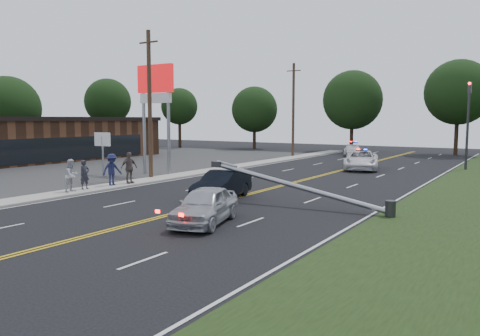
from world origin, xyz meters
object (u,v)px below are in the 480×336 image
Objects in this scene: small_sign at (102,143)px; bystander_a at (85,175)px; waiting_sedan at (205,205)px; bystander_b at (72,175)px; fallen_streetlight at (305,188)px; utility_pole_far at (293,110)px; utility_pole_mid at (150,104)px; bystander_c at (112,170)px; pylon_sign at (155,93)px; bystander_d at (129,168)px; emergency_b at (353,151)px; emergency_a at (361,160)px; crashed_sedan at (222,185)px; traffic_signal at (468,118)px.

bystander_a is at bearing -48.09° from small_sign.
bystander_b is (-10.60, 2.00, 0.29)m from waiting_sedan.
utility_pole_far is at bearing 117.24° from fallen_streetlight.
utility_pole_mid reaches higher than bystander_c.
waiting_sedan is 10.80m from bystander_b.
pylon_sign is 5.45m from small_sign.
pylon_sign is 9.82m from bystander_a.
small_sign is 6.77m from bystander_d.
utility_pole_mid is 5.16m from bystander_d.
utility_pole_far reaches higher than pylon_sign.
utility_pole_mid is 7.47m from bystander_a.
emergency_b is (10.20, 25.82, -1.70)m from small_sign.
emergency_a is at bearing -39.39° from utility_pole_far.
bystander_c is 0.98× the size of bystander_d.
emergency_a is (11.64, 11.51, -5.22)m from pylon_sign.
bystander_c reaches higher than crashed_sedan.
traffic_signal is at bearing 79.41° from fallen_streetlight.
bystander_a is at bearing -124.91° from emergency_b.
bystander_a is (-12.65, -2.17, 0.03)m from fallen_streetlight.
emergency_b is at bearing -6.45° from bystander_a.
traffic_signal is 1.63× the size of emergency_b.
utility_pole_far reaches higher than waiting_sedan.
fallen_streetlight is at bearing -16.64° from utility_pole_mid.
pylon_sign is 1.43× the size of emergency_a.
pylon_sign is 4.09× the size of bystander_d.
utility_pole_mid reaches higher than small_sign.
bystander_c is (-9.43, -17.81, 0.30)m from emergency_a.
emergency_a is 19.01m from bystander_d.
small_sign is 0.73× the size of waiting_sedan.
pylon_sign is 20.06m from utility_pole_far.
waiting_sedan is 11.67m from bystander_c.
bystander_b is 4.08m from bystander_d.
waiting_sedan is 22.71m from emergency_a.
bystander_c reaches higher than emergency_b.
pylon_sign is 7.46m from bystander_d.
bystander_c reaches higher than emergency_a.
utility_pole_far is (-17.50, 4.00, 0.88)m from traffic_signal.
crashed_sedan is (-8.68, -22.14, -3.48)m from traffic_signal.
emergency_a is 1.29× the size of emergency_b.
traffic_signal is (18.80, 16.00, -1.79)m from pylon_sign.
utility_pole_mid is at bearing 28.27° from bystander_d.
utility_pole_far is 33.51m from waiting_sedan.
bystander_d is at bearing 175.78° from fallen_streetlight.
small_sign reaches higher than bystander_c.
small_sign is 0.31× the size of utility_pole_mid.
bystander_b reaches higher than emergency_a.
small_sign is 0.55× the size of emergency_a.
bystander_a is at bearing -75.98° from pylon_sign.
utility_pole_far is 2.34× the size of waiting_sedan.
emergency_b is (-4.94, 12.31, -0.15)m from emergency_a.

